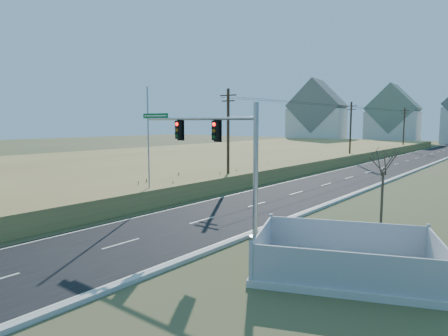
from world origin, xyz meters
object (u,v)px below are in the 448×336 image
(open_sign, at_px, (275,267))
(bare_tree, at_px, (384,161))
(fence_enclosure, at_px, (345,266))
(flagpole, at_px, (149,159))
(traffic_signal_mast, at_px, (227,154))

(open_sign, relative_size, bare_tree, 0.14)
(bare_tree, bearing_deg, fence_enclosure, -82.14)
(flagpole, xyz_separation_m, bare_tree, (15.00, 4.27, 0.45))
(fence_enclosure, relative_size, flagpole, 0.98)
(traffic_signal_mast, bearing_deg, flagpole, 165.40)
(bare_tree, bearing_deg, traffic_signal_mast, -132.74)
(open_sign, height_order, bare_tree, bare_tree)
(flagpole, distance_m, bare_tree, 15.60)
(traffic_signal_mast, bearing_deg, open_sign, -34.48)
(fence_enclosure, distance_m, flagpole, 16.90)
(fence_enclosure, distance_m, open_sign, 2.85)
(fence_enclosure, height_order, flagpole, flagpole)
(open_sign, bearing_deg, bare_tree, 74.22)
(open_sign, height_order, flagpole, flagpole)
(traffic_signal_mast, distance_m, open_sign, 7.42)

